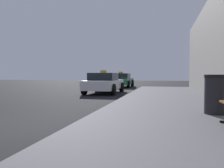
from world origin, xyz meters
TOP-DOWN VIEW (x-y plane):
  - sidewalk at (4.00, 0.00)m, footprint 4.00×32.00m
  - trash_bin at (5.16, 2.84)m, footprint 0.56×0.56m
  - car_white at (0.20, 10.16)m, footprint 1.95×4.04m
  - car_green at (-0.06, 17.21)m, footprint 1.97×4.01m

SIDE VIEW (x-z plane):
  - sidewalk at x=4.00m, z-range 0.00..0.15m
  - car_white at x=0.20m, z-range -0.07..1.36m
  - car_green at x=-0.06m, z-range -0.07..1.36m
  - trash_bin at x=5.16m, z-range 0.15..1.18m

